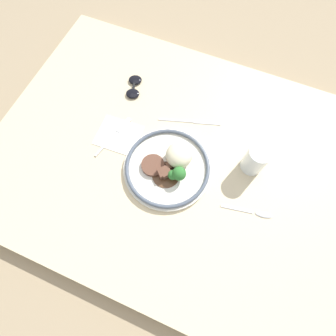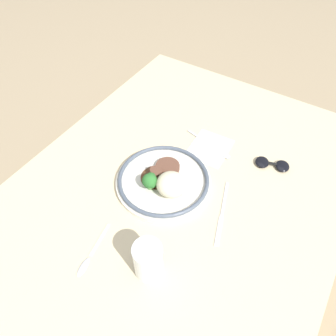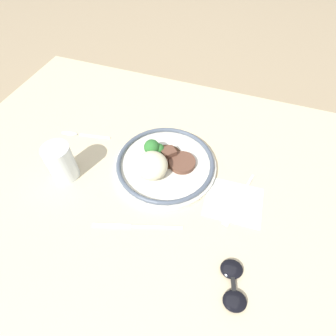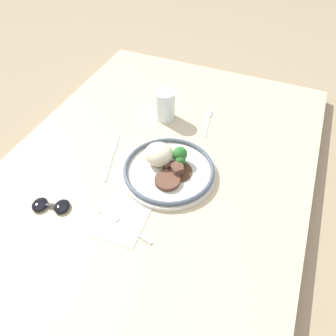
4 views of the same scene
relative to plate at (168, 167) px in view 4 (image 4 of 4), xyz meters
The scene contains 9 objects.
ground_plane 0.08m from the plate, 76.47° to the left, with size 8.00×8.00×0.00m, color #998466.
dining_table 0.06m from the plate, 76.47° to the left, with size 1.24×0.91×0.04m.
napkin 0.21m from the plate, 167.57° to the left, with size 0.15×0.13×0.00m.
plate is the anchor object (origin of this frame).
juice_glass 0.26m from the plate, 24.68° to the left, with size 0.07×0.07×0.11m.
fork 0.22m from the plate, 167.26° to the left, with size 0.05×0.18×0.00m.
knife 0.19m from the plate, 88.71° to the left, with size 0.21×0.07×0.00m.
spoon 0.30m from the plate, ahead, with size 0.16×0.04×0.01m.
sunglasses 0.34m from the plate, 134.84° to the left, with size 0.08×0.11×0.01m.
Camera 4 is at (-0.62, -0.30, 0.76)m, focal length 35.00 mm.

